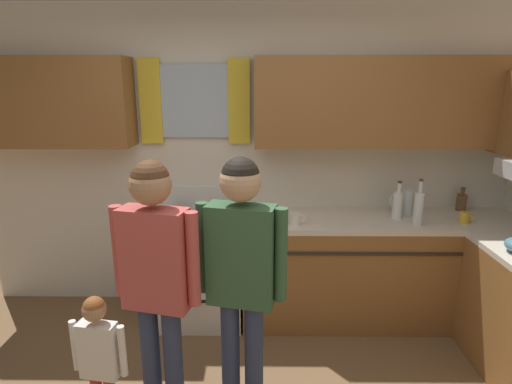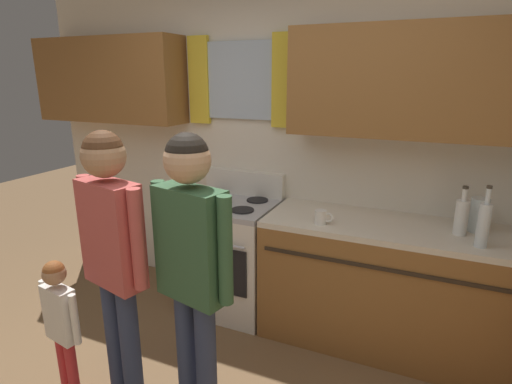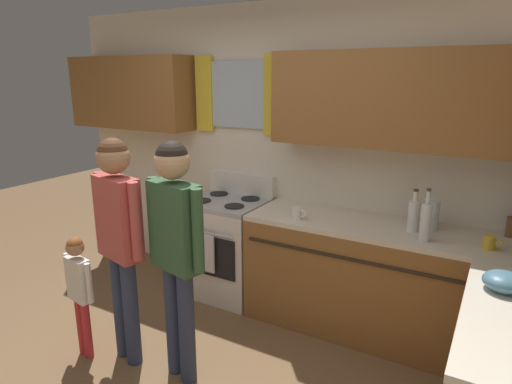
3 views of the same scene
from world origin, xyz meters
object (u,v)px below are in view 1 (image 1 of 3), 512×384
at_px(mug_mustard_yellow, 465,217).
at_px(water_pitcher, 405,202).
at_px(adult_holding_child, 156,269).
at_px(bottle_tall_clear, 418,208).
at_px(adult_in_plaid, 241,265).
at_px(stove_oven, 201,266).
at_px(bottle_squat_brown, 461,202).
at_px(bottle_milk_white, 398,204).
at_px(mug_ceramic_white, 295,219).
at_px(small_child, 99,355).

relative_size(mug_mustard_yellow, water_pitcher, 0.55).
relative_size(water_pitcher, adult_holding_child, 0.14).
bearing_deg(bottle_tall_clear, adult_in_plaid, -142.82).
bearing_deg(bottle_tall_clear, adult_holding_child, -149.59).
distance_m(stove_oven, bottle_tall_clear, 1.82).
height_order(bottle_squat_brown, adult_in_plaid, adult_in_plaid).
bearing_deg(mug_mustard_yellow, adult_holding_child, -153.25).
relative_size(bottle_milk_white, bottle_squat_brown, 1.53).
bearing_deg(bottle_milk_white, bottle_squat_brown, 19.88).
distance_m(bottle_milk_white, mug_ceramic_white, 0.86).
xyz_separation_m(stove_oven, water_pitcher, (1.71, 0.09, 0.54)).
distance_m(stove_oven, adult_holding_child, 1.33).
height_order(bottle_milk_white, mug_mustard_yellow, bottle_milk_white).
relative_size(stove_oven, mug_mustard_yellow, 9.15).
height_order(bottle_milk_white, adult_in_plaid, adult_in_plaid).
xyz_separation_m(mug_ceramic_white, adult_holding_child, (-0.83, -1.04, 0.06)).
xyz_separation_m(bottle_milk_white, mug_ceramic_white, (-0.84, -0.17, -0.07)).
bearing_deg(bottle_milk_white, water_pitcher, 47.22).
xyz_separation_m(bottle_tall_clear, bottle_squat_brown, (0.52, 0.39, -0.06)).
relative_size(mug_mustard_yellow, small_child, 0.13).
relative_size(mug_ceramic_white, adult_in_plaid, 0.08).
distance_m(stove_oven, adult_in_plaid, 1.36).
height_order(mug_ceramic_white, water_pitcher, water_pitcher).
relative_size(mug_mustard_yellow, adult_in_plaid, 0.07).
xyz_separation_m(stove_oven, small_child, (-0.36, -1.35, 0.11)).
height_order(mug_ceramic_white, small_child, mug_ceramic_white).
height_order(adult_holding_child, small_child, adult_holding_child).
bearing_deg(mug_ceramic_white, mug_mustard_yellow, 2.47).
distance_m(bottle_tall_clear, adult_holding_child, 2.06).
distance_m(stove_oven, bottle_milk_white, 1.71).
bearing_deg(small_child, adult_holding_child, 24.08).
bearing_deg(stove_oven, water_pitcher, 3.10).
height_order(bottle_milk_white, mug_ceramic_white, bottle_milk_white).
height_order(stove_oven, water_pitcher, water_pitcher).
xyz_separation_m(mug_ceramic_white, water_pitcher, (0.94, 0.27, 0.06)).
xyz_separation_m(bottle_tall_clear, adult_in_plaid, (-1.32, -1.00, -0.02)).
bearing_deg(mug_mustard_yellow, bottle_squat_brown, 69.90).
relative_size(bottle_tall_clear, adult_holding_child, 0.23).
bearing_deg(water_pitcher, mug_ceramic_white, -163.91).
bearing_deg(stove_oven, bottle_tall_clear, -5.65).
xyz_separation_m(water_pitcher, small_child, (-2.07, -1.44, -0.44)).
height_order(stove_oven, bottle_milk_white, bottle_milk_white).
bearing_deg(bottle_tall_clear, mug_ceramic_white, -179.59).
xyz_separation_m(stove_oven, mug_ceramic_white, (0.78, -0.18, 0.48)).
relative_size(bottle_milk_white, adult_holding_child, 0.19).
distance_m(bottle_tall_clear, bottle_squat_brown, 0.65).
xyz_separation_m(stove_oven, mug_mustard_yellow, (2.12, -0.12, 0.48)).
bearing_deg(stove_oven, bottle_milk_white, -0.35).
xyz_separation_m(water_pitcher, adult_in_plaid, (-1.31, -1.27, 0.01)).
relative_size(stove_oven, bottle_tall_clear, 3.00).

